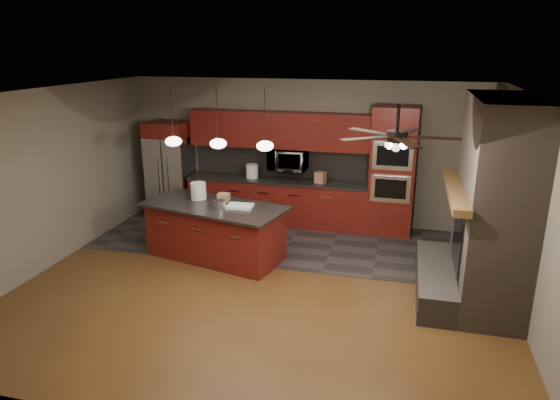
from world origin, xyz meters
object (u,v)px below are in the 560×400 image
(kitchen_island, at_px, (215,231))
(white_bucket, at_px, (198,191))
(microwave, at_px, (288,159))
(cardboard_box, at_px, (224,197))
(counter_bucket, at_px, (252,171))
(oven_tower, at_px, (392,172))
(refrigerator, at_px, (171,170))
(paint_can, at_px, (219,204))
(paint_tray, at_px, (240,206))
(counter_box, at_px, (320,177))

(kitchen_island, xyz_separation_m, white_bucket, (-0.38, 0.26, 0.60))
(microwave, height_order, cardboard_box, microwave)
(white_bucket, bearing_deg, counter_bucket, 74.93)
(kitchen_island, bearing_deg, oven_tower, 47.86)
(refrigerator, xyz_separation_m, paint_can, (1.80, -1.95, 0.01))
(oven_tower, height_order, cardboard_box, oven_tower)
(paint_can, bearing_deg, white_bucket, 142.86)
(counter_bucket, bearing_deg, oven_tower, -0.16)
(oven_tower, bearing_deg, refrigerator, -179.04)
(oven_tower, distance_m, paint_tray, 3.00)
(oven_tower, relative_size, kitchen_island, 0.94)
(microwave, height_order, paint_tray, microwave)
(refrigerator, bearing_deg, oven_tower, 0.96)
(paint_can, bearing_deg, cardboard_box, 101.04)
(microwave, relative_size, counter_box, 3.46)
(kitchen_island, relative_size, counter_box, 11.91)
(microwave, xyz_separation_m, counter_bucket, (-0.72, -0.05, -0.26))
(kitchen_island, distance_m, paint_can, 0.56)
(refrigerator, height_order, paint_can, refrigerator)
(paint_tray, height_order, counter_box, counter_box)
(refrigerator, bearing_deg, cardboard_box, -41.74)
(white_bucket, bearing_deg, microwave, 55.52)
(refrigerator, xyz_separation_m, counter_box, (3.09, 0.03, 0.03))
(oven_tower, height_order, paint_tray, oven_tower)
(refrigerator, bearing_deg, counter_bucket, 2.71)
(refrigerator, xyz_separation_m, kitchen_island, (1.66, -1.81, -0.51))
(cardboard_box, height_order, counter_box, counter_box)
(cardboard_box, xyz_separation_m, counter_bucket, (-0.00, 1.62, 0.05))
(white_bucket, height_order, cardboard_box, white_bucket)
(refrigerator, relative_size, counter_box, 9.25)
(kitchen_island, xyz_separation_m, counter_box, (1.43, 1.84, 0.54))
(oven_tower, distance_m, microwave, 1.98)
(kitchen_island, bearing_deg, refrigerator, 145.81)
(paint_tray, distance_m, counter_bucket, 1.95)
(paint_can, relative_size, counter_bucket, 0.73)
(white_bucket, bearing_deg, paint_tray, -18.51)
(microwave, xyz_separation_m, refrigerator, (-2.43, -0.13, -0.32))
(counter_bucket, distance_m, counter_box, 1.37)
(oven_tower, relative_size, paint_can, 12.00)
(kitchen_island, bearing_deg, microwave, 81.65)
(kitchen_island, xyz_separation_m, counter_bucket, (0.06, 1.89, 0.57))
(microwave, height_order, refrigerator, refrigerator)
(refrigerator, height_order, kitchen_island, refrigerator)
(counter_bucket, xyz_separation_m, counter_box, (1.37, -0.05, -0.03))
(cardboard_box, bearing_deg, counter_bucket, 91.00)
(paint_can, distance_m, paint_tray, 0.33)
(oven_tower, relative_size, counter_bucket, 8.80)
(paint_can, bearing_deg, counter_bucket, 92.38)
(cardboard_box, relative_size, counter_bucket, 0.70)
(cardboard_box, relative_size, counter_box, 0.90)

